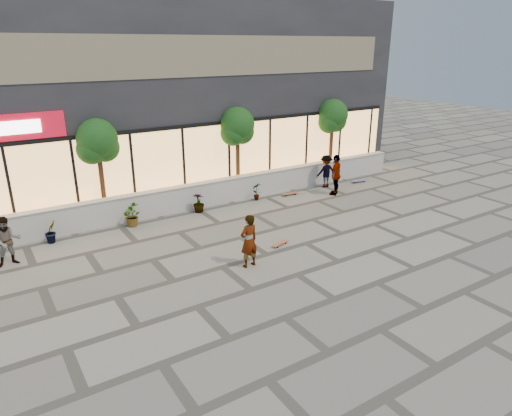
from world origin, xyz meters
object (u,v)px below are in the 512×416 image
skateboard_right_near (290,194)px  skateboard_right_far (359,181)px  skater_center (249,241)px  skater_right_far (326,171)px  tree_mideast (237,128)px  tree_midwest (98,144)px  skater_left (8,241)px  skater_right_near (336,175)px  skateboard_center (280,243)px  tree_east (333,118)px

skateboard_right_near → skateboard_right_far: (4.10, -0.21, 0.00)m
skateboard_right_near → skateboard_right_far: bearing=1.9°
skater_center → skateboard_right_near: size_ratio=2.05×
skater_right_far → skateboard_right_far: bearing=176.3°
skateboard_right_near → tree_mideast: bearing=145.6°
tree_midwest → skater_left: (-3.57, -2.38, -2.19)m
tree_mideast → skater_center: bearing=-118.0°
skater_center → tree_midwest: bearing=-74.5°
skater_right_near → skater_right_far: bearing=-142.2°
skater_right_far → skateboard_center: size_ratio=2.06×
tree_mideast → skater_left: tree_mideast is taller
tree_midwest → skateboard_right_near: size_ratio=4.75×
tree_midwest → skater_left: 4.82m
tree_midwest → skateboard_right_far: bearing=-8.2°
tree_midwest → skater_center: bearing=-68.2°
tree_east → skater_right_far: tree_east is taller
tree_midwest → skater_right_far: size_ratio=2.52×
skater_right_near → skateboard_center: size_ratio=2.45×
skater_right_far → skateboard_center: bearing=42.5°
tree_midwest → skateboard_right_far: 12.39m
skater_right_near → skateboard_right_far: 2.57m
skateboard_center → skater_left: bearing=140.9°
skateboard_right_near → tree_midwest: bearing=174.1°
skater_center → skateboard_center: bearing=-163.1°
skater_left → skater_right_near: (13.20, -0.12, 0.13)m
tree_midwest → tree_mideast: size_ratio=1.00×
skateboard_center → tree_east: bearing=22.3°
skater_left → skater_right_far: bearing=2.3°
skater_center → skateboard_center: 2.01m
skater_right_far → skateboard_right_near: (-2.17, -0.10, -0.70)m
tree_east → skater_left: (-15.07, -2.38, -2.19)m
skateboard_center → skateboard_right_near: 5.50m
skater_center → skater_right_far: 8.97m
tree_east → tree_midwest: bearing=180.0°
skater_center → skateboard_center: size_ratio=2.23×
tree_mideast → skater_right_far: size_ratio=2.52×
tree_mideast → skateboard_right_near: size_ratio=4.75×
tree_midwest → skater_right_far: bearing=-8.0°
skater_right_near → skateboard_right_near: 2.23m
skater_right_near → skateboard_right_near: bearing=-62.8°
skater_left → skater_right_near: 13.20m
skater_right_far → tree_east: bearing=-131.5°
tree_midwest → tree_east: (11.50, 0.00, 0.00)m
tree_east → skater_right_near: size_ratio=2.12×
skater_left → skateboard_right_near: skater_left is taller
skater_right_far → skateboard_right_far: (1.93, -0.31, -0.70)m
skater_right_far → skateboard_right_near: size_ratio=1.89×
tree_mideast → skateboard_center: bearing=-106.7°
skater_right_near → skateboard_right_far: skater_right_near is taller
tree_east → skater_left: 15.41m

